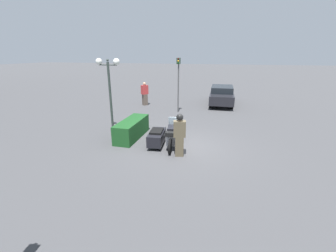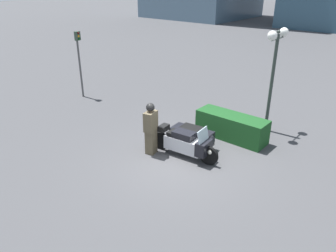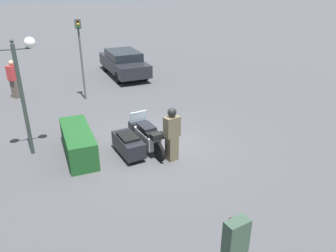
{
  "view_description": "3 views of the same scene",
  "coord_description": "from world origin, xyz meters",
  "px_view_note": "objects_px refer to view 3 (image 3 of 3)",
  "views": [
    {
      "loc": [
        -9.14,
        -1.89,
        3.99
      ],
      "look_at": [
        0.73,
        0.71,
        0.67
      ],
      "focal_mm": 24.0,
      "sensor_mm": 36.0,
      "label": 1
    },
    {
      "loc": [
        5.66,
        -7.16,
        5.35
      ],
      "look_at": [
        -0.39,
        0.03,
        1.06
      ],
      "focal_mm": 35.0,
      "sensor_mm": 36.0,
      "label": 2
    },
    {
      "loc": [
        -9.35,
        3.41,
        5.28
      ],
      "look_at": [
        -0.53,
        -0.23,
        1.0
      ],
      "focal_mm": 35.0,
      "sensor_mm": 36.0,
      "label": 3
    }
  ],
  "objects_px": {
    "officer_rider": "(172,133)",
    "twin_lamp_post": "(17,69)",
    "traffic_light_near": "(80,49)",
    "pedestrian_bystander": "(14,79)",
    "parked_car_background": "(124,63)",
    "police_motorcycle": "(136,139)",
    "hedge_bush_curbside": "(78,143)"
  },
  "relations": [
    {
      "from": "officer_rider",
      "to": "hedge_bush_curbside",
      "type": "distance_m",
      "value": 3.09
    },
    {
      "from": "police_motorcycle",
      "to": "twin_lamp_post",
      "type": "bearing_deg",
      "value": 63.86
    },
    {
      "from": "officer_rider",
      "to": "parked_car_background",
      "type": "distance_m",
      "value": 10.44
    },
    {
      "from": "twin_lamp_post",
      "to": "pedestrian_bystander",
      "type": "xyz_separation_m",
      "value": [
        6.34,
        0.51,
        -1.92
      ]
    },
    {
      "from": "twin_lamp_post",
      "to": "parked_car_background",
      "type": "height_order",
      "value": "twin_lamp_post"
    },
    {
      "from": "twin_lamp_post",
      "to": "parked_car_background",
      "type": "distance_m",
      "value": 10.06
    },
    {
      "from": "pedestrian_bystander",
      "to": "hedge_bush_curbside",
      "type": "bearing_deg",
      "value": 147.56
    },
    {
      "from": "police_motorcycle",
      "to": "traffic_light_near",
      "type": "distance_m",
      "value": 6.31
    },
    {
      "from": "traffic_light_near",
      "to": "pedestrian_bystander",
      "type": "distance_m",
      "value": 3.73
    },
    {
      "from": "twin_lamp_post",
      "to": "traffic_light_near",
      "type": "relative_size",
      "value": 1.02
    },
    {
      "from": "traffic_light_near",
      "to": "pedestrian_bystander",
      "type": "height_order",
      "value": "traffic_light_near"
    },
    {
      "from": "officer_rider",
      "to": "parked_car_background",
      "type": "xyz_separation_m",
      "value": [
        10.36,
        -1.3,
        -0.14
      ]
    },
    {
      "from": "pedestrian_bystander",
      "to": "twin_lamp_post",
      "type": "bearing_deg",
      "value": 136.78
    },
    {
      "from": "officer_rider",
      "to": "twin_lamp_post",
      "type": "distance_m",
      "value": 5.01
    },
    {
      "from": "police_motorcycle",
      "to": "officer_rider",
      "type": "relative_size",
      "value": 1.38
    },
    {
      "from": "twin_lamp_post",
      "to": "traffic_light_near",
      "type": "distance_m",
      "value": 5.44
    },
    {
      "from": "twin_lamp_post",
      "to": "pedestrian_bystander",
      "type": "relative_size",
      "value": 2.06
    },
    {
      "from": "parked_car_background",
      "to": "hedge_bush_curbside",
      "type": "bearing_deg",
      "value": 154.11
    },
    {
      "from": "traffic_light_near",
      "to": "police_motorcycle",
      "type": "bearing_deg",
      "value": 6.97
    },
    {
      "from": "officer_rider",
      "to": "pedestrian_bystander",
      "type": "height_order",
      "value": "pedestrian_bystander"
    },
    {
      "from": "police_motorcycle",
      "to": "hedge_bush_curbside",
      "type": "relative_size",
      "value": 0.94
    },
    {
      "from": "traffic_light_near",
      "to": "parked_car_background",
      "type": "xyz_separation_m",
      "value": [
        3.43,
        -2.88,
        -1.62
      ]
    },
    {
      "from": "officer_rider",
      "to": "police_motorcycle",
      "type": "bearing_deg",
      "value": 29.17
    },
    {
      "from": "police_motorcycle",
      "to": "twin_lamp_post",
      "type": "height_order",
      "value": "twin_lamp_post"
    },
    {
      "from": "police_motorcycle",
      "to": "twin_lamp_post",
      "type": "relative_size",
      "value": 0.65
    },
    {
      "from": "hedge_bush_curbside",
      "to": "pedestrian_bystander",
      "type": "xyz_separation_m",
      "value": [
        7.03,
        1.93,
        0.47
      ]
    },
    {
      "from": "officer_rider",
      "to": "traffic_light_near",
      "type": "relative_size",
      "value": 0.48
    },
    {
      "from": "parked_car_background",
      "to": "pedestrian_bystander",
      "type": "height_order",
      "value": "pedestrian_bystander"
    },
    {
      "from": "officer_rider",
      "to": "hedge_bush_curbside",
      "type": "height_order",
      "value": "officer_rider"
    },
    {
      "from": "pedestrian_bystander",
      "to": "traffic_light_near",
      "type": "bearing_deg",
      "value": -164.72
    },
    {
      "from": "parked_car_background",
      "to": "police_motorcycle",
      "type": "bearing_deg",
      "value": 165.16
    },
    {
      "from": "officer_rider",
      "to": "traffic_light_near",
      "type": "xyz_separation_m",
      "value": [
        6.93,
        1.57,
        1.48
      ]
    }
  ]
}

